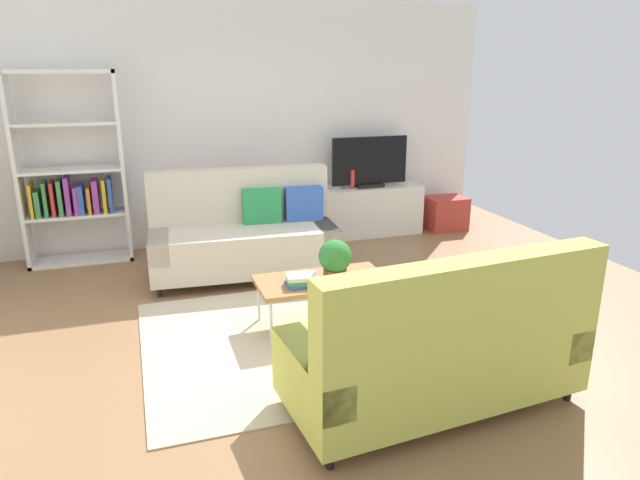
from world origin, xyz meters
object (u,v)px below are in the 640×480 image
at_px(couch_beige, 245,234).
at_px(tv_console, 368,211).
at_px(bookshelf, 72,178).
at_px(vase_0, 324,183).
at_px(tv, 370,163).
at_px(table_book_0, 302,284).
at_px(storage_trunk, 445,213).
at_px(vase_1, 336,180).
at_px(potted_plant, 335,259).
at_px(bottle_0, 352,179).
at_px(coffee_table, 322,282).
at_px(couch_green, 437,347).

bearing_deg(couch_beige, tv_console, -147.32).
height_order(bookshelf, vase_0, bookshelf).
relative_size(tv, table_book_0, 4.17).
xyz_separation_m(tv_console, vase_0, (-0.58, 0.05, 0.39)).
relative_size(bookshelf, vase_0, 14.64).
relative_size(storage_trunk, vase_1, 2.72).
height_order(tv_console, bookshelf, bookshelf).
bearing_deg(potted_plant, tv_console, 61.50).
relative_size(potted_plant, bottle_0, 1.49).
xyz_separation_m(couch_beige, vase_0, (1.24, 1.04, 0.27)).
xyz_separation_m(coffee_table, tv, (1.44, 2.39, 0.56)).
height_order(vase_1, bottle_0, bottle_0).
bearing_deg(potted_plant, bookshelf, 130.86).
distance_m(tv, bottle_0, 0.31).
relative_size(couch_beige, coffee_table, 1.78).
bearing_deg(bottle_0, bookshelf, 178.95).
xyz_separation_m(couch_green, tv_console, (1.15, 3.83, -0.12)).
distance_m(tv, potted_plant, 2.82).
bearing_deg(storage_trunk, bottle_0, 177.43).
bearing_deg(bottle_0, tv_console, 9.58).
xyz_separation_m(potted_plant, vase_1, (0.92, 2.53, 0.13)).
distance_m(tv_console, storage_trunk, 1.11).
height_order(potted_plant, vase_0, vase_0).
distance_m(couch_green, vase_0, 3.93).
bearing_deg(couch_beige, potted_plant, 111.60).
height_order(tv, bottle_0, tv).
bearing_deg(storage_trunk, vase_0, 174.90).
bearing_deg(vase_1, coffee_table, -112.42).
bearing_deg(tv, couch_green, -106.73).
bearing_deg(vase_1, storage_trunk, -5.62).
height_order(storage_trunk, vase_1, vase_1).
bearing_deg(storage_trunk, table_book_0, -138.82).
xyz_separation_m(couch_green, bookshelf, (-2.36, 3.85, 0.52)).
bearing_deg(vase_1, tv_console, -6.74).
xyz_separation_m(couch_beige, bottle_0, (1.58, 0.95, 0.31)).
distance_m(storage_trunk, potted_plant, 3.43).
bearing_deg(tv_console, vase_0, 175.07).
xyz_separation_m(couch_green, vase_1, (0.72, 3.88, 0.29)).
bearing_deg(tv_console, potted_plant, -118.50).
xyz_separation_m(couch_beige, potted_plant, (0.47, -1.49, 0.16)).
height_order(bookshelf, vase_1, bookshelf).
bearing_deg(potted_plant, bottle_0, 65.55).
bearing_deg(couch_green, table_book_0, 105.82).
height_order(couch_beige, potted_plant, couch_beige).
bearing_deg(table_book_0, tv_console, 56.69).
height_order(tv, vase_0, tv).
distance_m(tv_console, table_book_0, 2.99).
distance_m(coffee_table, tv_console, 2.81).
bearing_deg(bottle_0, coffee_table, -116.88).
bearing_deg(vase_1, couch_beige, -143.28).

